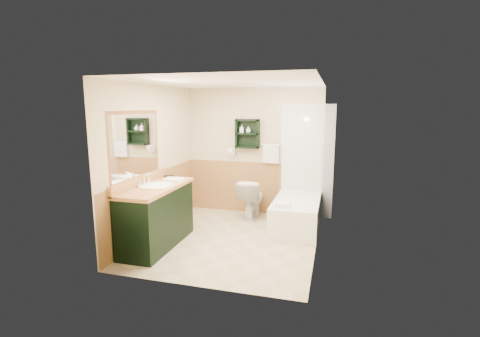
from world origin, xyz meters
The scene contains 25 objects.
floor centered at (0.00, 0.00, 0.00)m, with size 3.00×3.00×0.00m, color #CAB893.
back_wall centered at (0.00, 1.52, 1.20)m, with size 2.60×0.04×2.40m, color #FFF3C7.
left_wall centered at (-1.32, 0.00, 1.20)m, with size 0.04×3.00×2.40m, color #FFF3C7.
right_wall centered at (1.32, 0.00, 1.20)m, with size 0.04×3.00×2.40m, color #FFF3C7.
ceiling centered at (0.00, 0.00, 2.42)m, with size 2.60×3.00×0.04m, color white.
wainscot_left centered at (-1.29, 0.00, 0.50)m, with size 2.98×2.98×1.00m, color tan, non-canonical shape.
wainscot_back centered at (0.00, 1.49, 0.50)m, with size 2.58×2.58×1.00m, color tan, non-canonical shape.
mirror_frame centered at (-1.27, -0.55, 1.50)m, with size 1.30×1.30×1.00m, color brown, non-canonical shape.
mirror_glass centered at (-1.27, -0.55, 1.50)m, with size 1.20×1.20×0.90m, color white, non-canonical shape.
tile_right centered at (1.28, 0.75, 1.05)m, with size 1.50×1.50×2.10m, color white, non-canonical shape.
tile_back centered at (1.03, 1.48, 1.05)m, with size 0.95×0.95×2.10m, color white, non-canonical shape.
tile_accent centered at (1.27, 0.75, 1.90)m, with size 1.50×1.50×0.10m, color #164D3B, non-canonical shape.
wall_shelf centered at (-0.10, 1.41, 1.55)m, with size 0.45×0.15×0.55m, color black.
hair_dryer centered at (-0.40, 1.43, 1.20)m, with size 0.10×0.24×0.18m, color white, non-canonical shape.
towel_bar centered at (0.35, 1.45, 1.35)m, with size 0.40×0.06×0.40m, color white, non-canonical shape.
curtain_rod centered at (0.53, 0.75, 2.00)m, with size 0.03×0.03×1.60m, color silver.
shower_curtain centered at (0.53, 0.92, 1.15)m, with size 1.05×1.05×1.70m, color beige, non-canonical shape.
vanity centered at (-0.99, -0.52, 0.46)m, with size 0.59×1.44×0.91m, color black.
bathtub centered at (0.93, 0.83, 0.25)m, with size 0.75×1.50×0.50m, color white.
toilet centered at (0.05, 1.17, 0.36)m, with size 0.41×0.73×0.72m, color white.
counter_towel centered at (-0.90, -0.13, 0.93)m, with size 0.27×0.22×0.04m, color white.
vanity_book centered at (-1.16, 0.07, 1.02)m, with size 0.17×0.02×0.22m, color black.
tub_towel centered at (0.76, 0.29, 0.54)m, with size 0.22×0.19×0.07m, color white.
soap_bottle_a centered at (-0.21, 1.40, 1.60)m, with size 0.07×0.15×0.07m, color white.
soap_bottle_b centered at (-0.08, 1.40, 1.61)m, with size 0.09×0.12×0.09m, color white.
Camera 1 is at (1.51, -4.95, 2.06)m, focal length 26.00 mm.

